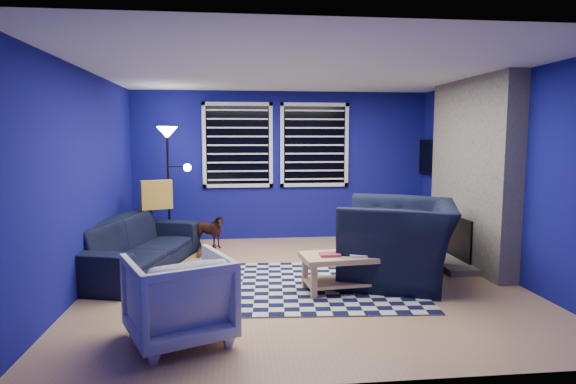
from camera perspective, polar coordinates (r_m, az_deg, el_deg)
The scene contains 18 objects.
floor at distance 5.96m, azimuth 1.70°, elevation -10.37°, with size 5.00×5.00×0.00m, color tan.
ceiling at distance 5.75m, azimuth 1.78°, elevation 14.21°, with size 5.00×5.00×0.00m, color white.
wall_back at distance 8.20m, azimuth -0.69°, elevation 3.14°, with size 5.00×5.00×0.00m, color navy.
wall_left at distance 5.92m, azimuth -23.00°, elevation 1.35°, with size 5.00×5.00×0.00m, color navy.
wall_right at distance 6.55m, azimuth 23.95°, elevation 1.76°, with size 5.00×5.00×0.00m, color navy.
fireplace at distance 6.93m, azimuth 20.84°, elevation 1.67°, with size 0.65×2.00×2.50m.
window_left at distance 8.11m, azimuth -5.98°, elevation 5.54°, with size 1.17×0.06×1.42m.
window_right at distance 8.22m, azimuth 3.17°, elevation 5.58°, with size 1.17×0.06×1.42m.
tv at distance 8.31m, azimuth 16.73°, elevation 3.95°, with size 0.07×1.00×0.58m.
rug at distance 5.73m, azimuth 2.47°, elevation -10.97°, with size 2.50×2.00×0.02m, color black.
sofa at distance 6.59m, azimuth -17.65°, elevation -5.98°, with size 0.91×2.33×0.68m, color black.
armchair_big at distance 5.98m, azimuth 12.95°, elevation -5.69°, with size 1.30×1.48×0.96m, color black.
armchair_bent at distance 4.27m, azimuth -12.84°, elevation -12.12°, with size 0.80×0.82×0.75m, color gray.
rocking_horse at distance 7.32m, azimuth -9.64°, elevation -4.65°, with size 0.61×0.28×0.51m, color #4E2F19.
coffee_table at distance 5.46m, azimuth 6.42°, elevation -8.58°, with size 0.94×0.60×0.45m.
cabinet at distance 8.13m, azimuth 13.37°, elevation -4.00°, with size 0.74×0.62×0.61m.
floor_lamp at distance 7.61m, azimuth -13.93°, elevation 4.96°, with size 0.52×0.32×1.89m.
throw_pillow at distance 7.30m, azimuth -15.33°, elevation -0.32°, with size 0.45×0.13×0.42m, color gold.
Camera 1 is at (-0.79, -5.65, 1.72)m, focal length 30.00 mm.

